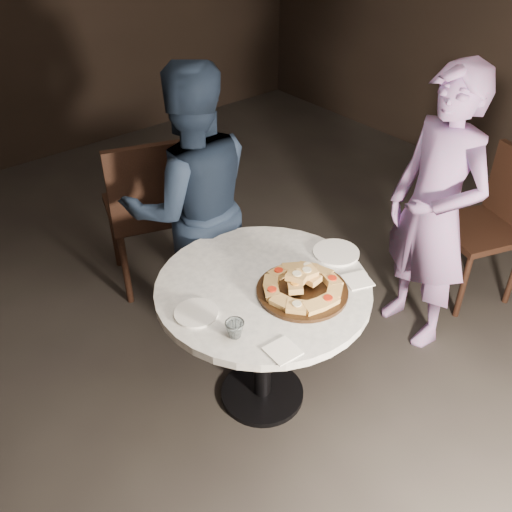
% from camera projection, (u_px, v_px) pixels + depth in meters
% --- Properties ---
extents(floor, '(7.00, 7.00, 0.00)m').
position_uv_depth(floor, '(286.00, 402.00, 2.90)').
color(floor, black).
rests_on(floor, ground).
extents(table, '(1.07, 1.07, 0.72)m').
position_uv_depth(table, '(263.00, 308.00, 2.59)').
color(table, black).
rests_on(table, ground).
extents(serving_board, '(0.46, 0.46, 0.02)m').
position_uv_depth(serving_board, '(302.00, 291.00, 2.47)').
color(serving_board, black).
rests_on(serving_board, table).
extents(focaccia_pile, '(0.36, 0.35, 0.09)m').
position_uv_depth(focaccia_pile, '(302.00, 284.00, 2.45)').
color(focaccia_pile, tan).
rests_on(focaccia_pile, serving_board).
extents(plate_left, '(0.23, 0.23, 0.01)m').
position_uv_depth(plate_left, '(196.00, 313.00, 2.36)').
color(plate_left, white).
rests_on(plate_left, table).
extents(plate_right, '(0.24, 0.24, 0.01)m').
position_uv_depth(plate_right, '(336.00, 253.00, 2.71)').
color(plate_right, white).
rests_on(plate_right, table).
extents(water_glass, '(0.09, 0.09, 0.07)m').
position_uv_depth(water_glass, '(235.00, 329.00, 2.23)').
color(water_glass, silver).
rests_on(water_glass, table).
extents(napkin_near, '(0.12, 0.12, 0.01)m').
position_uv_depth(napkin_near, '(283.00, 351.00, 2.18)').
color(napkin_near, white).
rests_on(napkin_near, table).
extents(napkin_far, '(0.15, 0.15, 0.01)m').
position_uv_depth(napkin_far, '(358.00, 280.00, 2.54)').
color(napkin_far, white).
rests_on(napkin_far, table).
extents(chair_far, '(0.61, 0.63, 1.02)m').
position_uv_depth(chair_far, '(150.00, 205.00, 3.33)').
color(chair_far, black).
rests_on(chair_far, ground).
extents(chair_right, '(0.56, 0.55, 0.91)m').
position_uv_depth(chair_right, '(494.00, 217.00, 3.35)').
color(chair_right, black).
rests_on(chair_right, ground).
extents(diner_navy, '(0.89, 0.79, 1.53)m').
position_uv_depth(diner_navy, '(192.00, 205.00, 2.99)').
color(diner_navy, '#141E30').
rests_on(diner_navy, ground).
extents(diner_teal, '(0.45, 0.61, 1.55)m').
position_uv_depth(diner_teal, '(434.00, 213.00, 2.91)').
color(diner_teal, '#8667A0').
rests_on(diner_teal, ground).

